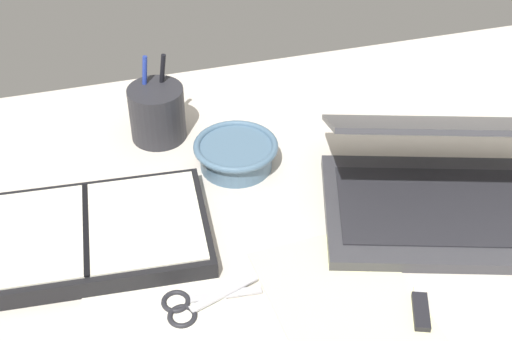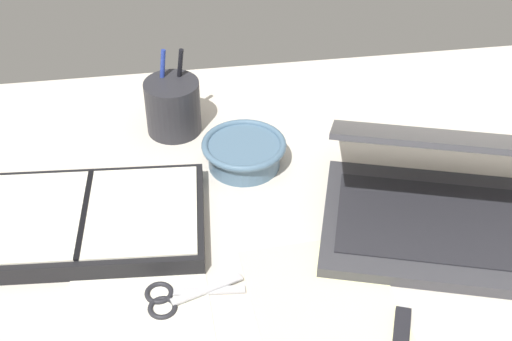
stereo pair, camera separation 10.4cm
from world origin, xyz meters
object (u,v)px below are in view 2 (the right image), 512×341
(bowl, at_px, (244,152))
(pen_cup, at_px, (173,106))
(scissors, at_px, (173,298))
(planner, at_px, (86,220))
(laptop, at_px, (443,196))

(bowl, distance_m, pen_cup, 0.16)
(bowl, relative_size, scissors, 1.02)
(pen_cup, height_order, planner, pen_cup)
(planner, bearing_deg, bowl, 29.29)
(laptop, relative_size, bowl, 2.98)
(bowl, xyz_separation_m, scissors, (-0.13, -0.27, -0.02))
(pen_cup, distance_m, scissors, 0.40)
(pen_cup, bearing_deg, planner, -121.31)
(scissors, bearing_deg, pen_cup, 79.15)
(laptop, distance_m, planner, 0.52)
(pen_cup, bearing_deg, bowl, -48.04)
(bowl, relative_size, pen_cup, 0.93)
(bowl, xyz_separation_m, planner, (-0.25, -0.12, -0.01))
(laptop, xyz_separation_m, pen_cup, (-0.37, 0.30, -0.00))
(bowl, bearing_deg, pen_cup, 131.96)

